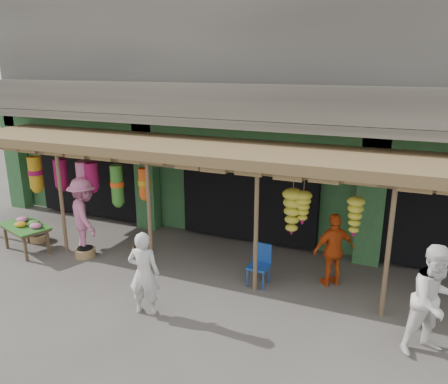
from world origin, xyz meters
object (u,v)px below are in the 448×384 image
at_px(blue_chair, 260,262).
at_px(person_right, 434,301).
at_px(person_shopper, 84,216).
at_px(person_front, 144,273).
at_px(person_vendor, 334,250).
at_px(flower_table, 26,227).

relative_size(blue_chair, person_right, 0.47).
bearing_deg(person_right, person_shopper, 135.75).
height_order(person_front, person_shopper, person_shopper).
bearing_deg(person_front, person_vendor, -153.84).
height_order(person_right, person_shopper, person_shopper).
relative_size(flower_table, blue_chair, 1.73).
distance_m(flower_table, person_front, 4.46).
relative_size(flower_table, person_vendor, 0.95).
height_order(person_vendor, person_shopper, person_shopper).
height_order(flower_table, person_vendor, person_vendor).
distance_m(blue_chair, person_right, 3.49).
relative_size(blue_chair, person_front, 0.54).
bearing_deg(flower_table, person_right, 16.16).
bearing_deg(person_shopper, person_front, -176.87).
bearing_deg(blue_chair, person_shopper, -174.94).
bearing_deg(person_right, blue_chair, 123.80).
relative_size(blue_chair, person_shopper, 0.46).
bearing_deg(person_vendor, person_shopper, -33.09).
relative_size(person_vendor, person_shopper, 0.83).
distance_m(person_right, person_vendor, 2.50).
xyz_separation_m(blue_chair, person_front, (-1.61, -1.94, 0.32)).
distance_m(flower_table, person_shopper, 1.51).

